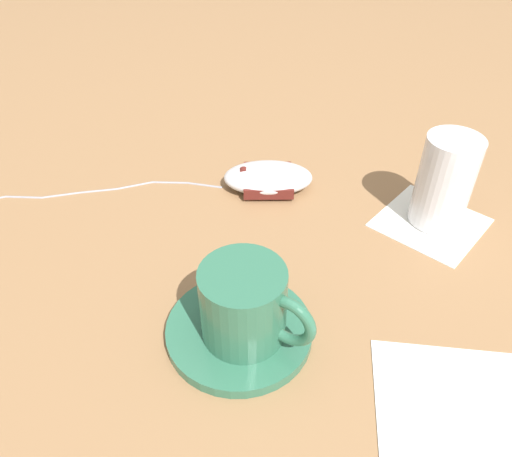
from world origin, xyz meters
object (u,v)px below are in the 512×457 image
(computer_mouse, at_px, (268,178))
(drinking_glass, at_px, (445,181))
(saucer, at_px, (239,330))
(coffee_cup, at_px, (246,304))

(computer_mouse, height_order, drinking_glass, drinking_glass)
(saucer, xyz_separation_m, coffee_cup, (-0.00, -0.01, 0.04))
(coffee_cup, xyz_separation_m, computer_mouse, (0.24, 0.04, -0.03))
(drinking_glass, bearing_deg, saucer, 142.48)
(coffee_cup, distance_m, computer_mouse, 0.25)
(coffee_cup, bearing_deg, computer_mouse, 10.19)
(saucer, xyz_separation_m, drinking_glass, (0.23, -0.18, 0.05))
(saucer, bearing_deg, computer_mouse, 8.48)
(saucer, distance_m, drinking_glass, 0.29)
(saucer, height_order, drinking_glass, drinking_glass)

